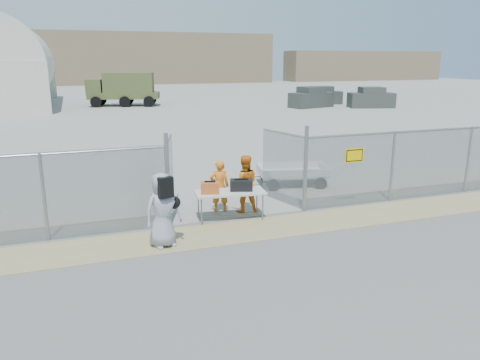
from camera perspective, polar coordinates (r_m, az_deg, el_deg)
name	(u,v)px	position (r m, az deg, el deg)	size (l,w,h in m)	color
ground	(268,244)	(11.41, 3.39, -7.74)	(160.00, 160.00, 0.00)	#545353
tarmac_inside	(114,101)	(52.06, -15.08, 9.25)	(160.00, 80.00, 0.01)	gray
dirt_strip	(253,229)	(12.28, 1.57, -6.05)	(44.00, 1.60, 0.01)	#9D8E5E
distant_hills	(124,58)	(88.20, -14.00, 14.19)	(140.00, 6.00, 9.00)	#7F684F
chain_link_fence	(240,180)	(12.84, 0.00, 0.00)	(40.00, 0.20, 2.20)	gray
quonset_hangar	(3,63)	(50.06, -26.93, 12.61)	(9.00, 18.00, 8.00)	beige
folding_table	(230,205)	(12.93, -1.20, -3.11)	(1.90, 0.79, 0.81)	silver
orange_bag	(210,188)	(12.62, -3.68, -0.94)	(0.49, 0.33, 0.31)	#C45D26
black_duffel	(241,185)	(12.88, 0.15, -0.62)	(0.62, 0.36, 0.30)	black
security_worker_left	(220,186)	(13.51, -2.51, -0.76)	(0.56, 0.37, 1.53)	orange
security_worker_right	(244,184)	(13.42, 0.55, -0.49)	(0.82, 0.64, 1.69)	orange
visitor	(163,210)	(11.10, -9.41, -3.63)	(0.88, 0.57, 1.79)	#9794A6
utility_trailer	(292,175)	(16.57, 6.41, 0.63)	(3.06, 1.57, 0.74)	silver
military_truck	(124,89)	(46.46, -13.98, 10.67)	(6.54, 2.42, 3.12)	#4C552B
parked_vehicle_near	(311,97)	(44.22, 8.66, 9.93)	(4.09, 1.85, 1.85)	#383D38
parked_vehicle_mid	(322,95)	(48.02, 9.99, 10.13)	(3.76, 1.70, 1.70)	#383D38
parked_vehicle_far	(371,98)	(45.19, 15.70, 9.64)	(4.04, 1.83, 1.83)	#383D38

